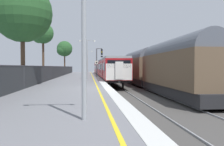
% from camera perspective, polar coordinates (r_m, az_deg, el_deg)
% --- Properties ---
extents(ground, '(17.40, 110.00, 1.21)m').
position_cam_1_polar(ground, '(17.19, 6.60, -5.66)').
color(ground, slate).
extents(commuter_train_at_platform, '(2.83, 41.72, 3.81)m').
position_cam_1_polar(commuter_train_at_platform, '(44.34, -1.77, 1.16)').
color(commuter_train_at_platform, maroon).
rests_on(commuter_train_at_platform, ground).
extents(freight_train_adjacent_track, '(2.60, 27.20, 4.77)m').
position_cam_1_polar(freight_train_adjacent_track, '(26.55, 9.77, 1.65)').
color(freight_train_adjacent_track, '#232326').
rests_on(freight_train_adjacent_track, ground).
extents(signal_gantry, '(1.10, 0.24, 4.59)m').
position_cam_1_polar(signal_gantry, '(38.57, -3.33, 3.50)').
color(signal_gantry, '#47474C').
rests_on(signal_gantry, ground).
extents(speed_limit_sign, '(0.59, 0.08, 2.50)m').
position_cam_1_polar(speed_limit_sign, '(36.00, -3.77, 1.61)').
color(speed_limit_sign, '#59595B').
rests_on(speed_limit_sign, ground).
extents(platform_lamp_near, '(2.00, 0.20, 5.66)m').
position_cam_1_polar(platform_lamp_near, '(7.00, -6.87, 16.50)').
color(platform_lamp_near, '#93999E').
rests_on(platform_lamp_near, ground).
extents(platform_lamp_mid, '(2.00, 0.20, 4.92)m').
position_cam_1_polar(platform_lamp_mid, '(29.26, -6.05, 4.28)').
color(platform_lamp_mid, '#93999E').
rests_on(platform_lamp_mid, ground).
extents(platform_lamp_far, '(2.00, 0.20, 5.11)m').
position_cam_1_polar(platform_lamp_far, '(51.71, -5.94, 3.18)').
color(platform_lamp_far, '#93999E').
rests_on(platform_lamp_far, ground).
extents(platform_back_fence, '(0.07, 99.00, 1.63)m').
position_cam_1_polar(platform_back_fence, '(17.25, -20.66, -0.84)').
color(platform_back_fence, '#282B2D').
rests_on(platform_back_fence, ground).
extents(background_tree_left, '(3.30, 3.30, 7.07)m').
position_cam_1_polar(background_tree_left, '(51.27, -11.59, 5.68)').
color(background_tree_left, '#473323').
rests_on(background_tree_left, ground).
extents(background_tree_centre, '(3.08, 3.00, 7.88)m').
position_cam_1_polar(background_tree_centre, '(35.52, -16.64, 9.03)').
color(background_tree_centre, '#473323').
rests_on(background_tree_centre, ground).
extents(background_tree_right, '(4.62, 4.62, 8.09)m').
position_cam_1_polar(background_tree_right, '(20.14, -21.18, 13.21)').
color(background_tree_right, '#473323').
rests_on(background_tree_right, ground).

